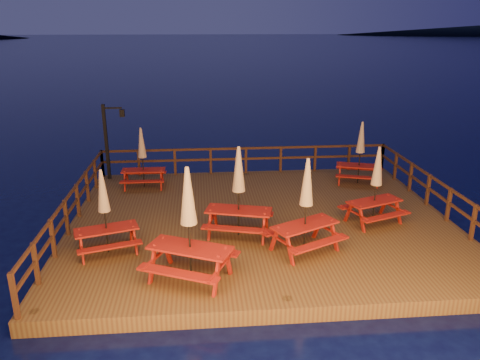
{
  "coord_description": "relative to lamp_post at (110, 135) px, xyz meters",
  "views": [
    {
      "loc": [
        -1.89,
        -13.71,
        6.39
      ],
      "look_at": [
        -0.62,
        0.6,
        1.52
      ],
      "focal_mm": 35.0,
      "sensor_mm": 36.0,
      "label": 1
    }
  ],
  "objects": [
    {
      "name": "picnic_table_6",
      "position": [
        4.57,
        -5.71,
        -0.39
      ],
      "size": [
        2.23,
        2.0,
        2.71
      ],
      "rotation": [
        0.0,
        0.0,
        -0.27
      ],
      "color": "maroon",
      "rests_on": "deck"
    },
    {
      "name": "picnic_table_4",
      "position": [
        6.29,
        -6.85,
        -0.42
      ],
      "size": [
        2.34,
        2.2,
        2.65
      ],
      "rotation": [
        0.0,
        0.0,
        0.47
      ],
      "color": "maroon",
      "rests_on": "deck"
    },
    {
      "name": "lamp_post",
      "position": [
        0.0,
        0.0,
        0.0
      ],
      "size": [
        0.85,
        0.18,
        3.0
      ],
      "color": "black",
      "rests_on": "deck"
    },
    {
      "name": "picnic_table_5",
      "position": [
        8.85,
        -5.17,
        -0.52
      ],
      "size": [
        2.1,
        1.92,
        2.46
      ],
      "rotation": [
        0.0,
        0.0,
        0.36
      ],
      "color": "maroon",
      "rests_on": "deck"
    },
    {
      "name": "ground",
      "position": [
        5.39,
        -4.55,
        -2.2
      ],
      "size": [
        500.0,
        500.0,
        0.0
      ],
      "primitive_type": "plane",
      "color": "black",
      "rests_on": "ground"
    },
    {
      "name": "picnic_table_2",
      "position": [
        0.92,
        -6.47,
        -0.56
      ],
      "size": [
        1.99,
        1.8,
        2.37
      ],
      "rotation": [
        0.0,
        0.0,
        0.31
      ],
      "color": "maroon",
      "rests_on": "deck"
    },
    {
      "name": "picnic_table_1",
      "position": [
        3.19,
        -8.07,
        -0.3
      ],
      "size": [
        2.52,
        2.34,
        2.88
      ],
      "rotation": [
        0.0,
        0.0,
        -0.43
      ],
      "color": "maroon",
      "rests_on": "deck"
    },
    {
      "name": "railing",
      "position": [
        5.39,
        -2.77,
        -1.03
      ],
      "size": [
        11.8,
        9.75,
        1.1
      ],
      "color": "#31220F",
      "rests_on": "deck"
    },
    {
      "name": "deck_piles",
      "position": [
        5.39,
        -4.55,
        -2.5
      ],
      "size": [
        11.44,
        9.44,
        1.4
      ],
      "color": "#31220F",
      "rests_on": "ground"
    },
    {
      "name": "picnic_table_3",
      "position": [
        9.62,
        -1.43,
        -0.53
      ],
      "size": [
        2.05,
        1.85,
        2.43
      ],
      "rotation": [
        0.0,
        0.0,
        -0.31
      ],
      "color": "maroon",
      "rests_on": "deck"
    },
    {
      "name": "deck",
      "position": [
        5.39,
        -4.55,
        -2.0
      ],
      "size": [
        12.0,
        10.0,
        0.4
      ],
      "primitive_type": "cube",
      "color": "#4F3219",
      "rests_on": "ground"
    },
    {
      "name": "picnic_table_0",
      "position": [
        1.34,
        -1.16,
        -0.6
      ],
      "size": [
        1.62,
        1.34,
        2.31
      ],
      "rotation": [
        0.0,
        0.0,
        -0.01
      ],
      "color": "maroon",
      "rests_on": "deck"
    }
  ]
}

